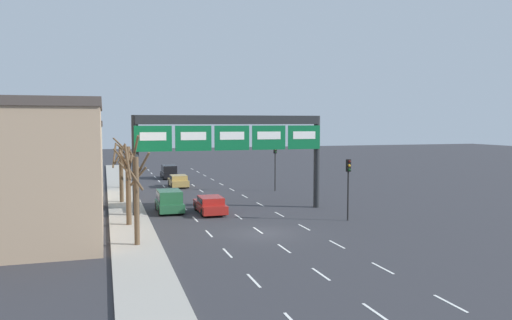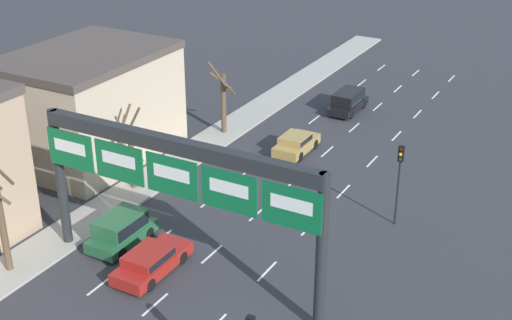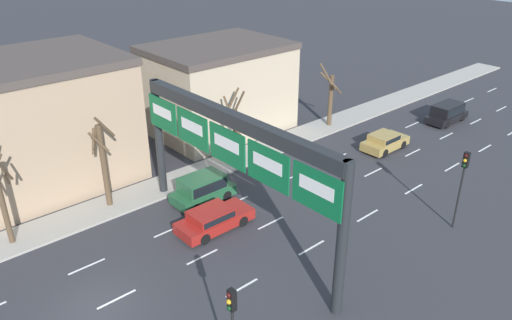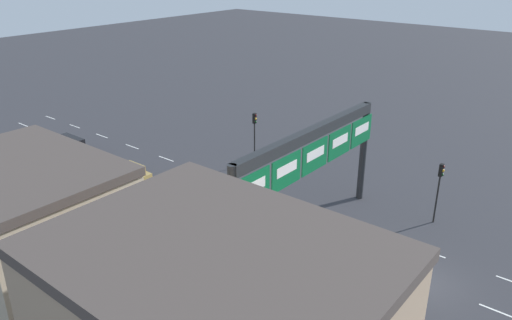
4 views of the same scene
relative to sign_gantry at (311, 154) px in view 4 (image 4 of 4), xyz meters
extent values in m
plane|color=#333338|center=(0.00, -8.16, -5.97)|extent=(220.00, 220.00, 0.00)
cube|color=white|center=(-3.30, -7.16, -5.96)|extent=(0.12, 2.00, 0.01)
cube|color=white|center=(-3.30, -2.16, -5.96)|extent=(0.12, 2.00, 0.01)
cube|color=white|center=(-3.30, 2.84, -5.96)|extent=(0.12, 2.00, 0.01)
cube|color=white|center=(-3.30, 7.84, -5.96)|extent=(0.12, 2.00, 0.01)
cube|color=white|center=(-3.30, 12.84, -5.96)|extent=(0.12, 2.00, 0.01)
cube|color=white|center=(-3.30, 17.84, -5.96)|extent=(0.12, 2.00, 0.01)
cube|color=white|center=(-3.30, 22.84, -5.96)|extent=(0.12, 2.00, 0.01)
cube|color=white|center=(-3.30, 27.84, -5.96)|extent=(0.12, 2.00, 0.01)
cube|color=white|center=(-3.30, 32.84, -5.96)|extent=(0.12, 2.00, 0.01)
cube|color=white|center=(0.00, -12.16, -5.96)|extent=(0.12, 2.00, 0.01)
cube|color=white|center=(0.00, -7.16, -5.96)|extent=(0.12, 2.00, 0.01)
cube|color=white|center=(0.00, -2.16, -5.96)|extent=(0.12, 2.00, 0.01)
cube|color=white|center=(0.00, 2.84, -5.96)|extent=(0.12, 2.00, 0.01)
cube|color=white|center=(0.00, 7.84, -5.96)|extent=(0.12, 2.00, 0.01)
cube|color=white|center=(0.00, 12.84, -5.96)|extent=(0.12, 2.00, 0.01)
cube|color=white|center=(0.00, 17.84, -5.96)|extent=(0.12, 2.00, 0.01)
cube|color=white|center=(0.00, 22.84, -5.96)|extent=(0.12, 2.00, 0.01)
cube|color=white|center=(0.00, 27.84, -5.96)|extent=(0.12, 2.00, 0.01)
cube|color=white|center=(0.00, 32.84, -5.96)|extent=(0.12, 2.00, 0.01)
cube|color=white|center=(0.00, 37.84, -5.96)|extent=(0.12, 2.00, 0.01)
cube|color=white|center=(3.30, -7.16, -5.96)|extent=(0.12, 2.00, 0.01)
cube|color=white|center=(3.30, -2.16, -5.96)|extent=(0.12, 2.00, 0.01)
cube|color=white|center=(3.30, 2.84, -5.96)|extent=(0.12, 2.00, 0.01)
cube|color=white|center=(3.30, 7.84, -5.96)|extent=(0.12, 2.00, 0.01)
cube|color=white|center=(3.30, 12.84, -5.96)|extent=(0.12, 2.00, 0.01)
cube|color=white|center=(3.30, 17.84, -5.96)|extent=(0.12, 2.00, 0.01)
cube|color=white|center=(3.30, 22.84, -5.96)|extent=(0.12, 2.00, 0.01)
cube|color=white|center=(3.30, 27.84, -5.96)|extent=(0.12, 2.00, 0.01)
cube|color=white|center=(3.30, 32.84, -5.96)|extent=(0.12, 2.00, 0.01)
cube|color=white|center=(3.30, 37.84, -5.96)|extent=(0.12, 2.00, 0.01)
cylinder|color=#232628|center=(-7.40, 0.06, -2.12)|extent=(0.51, 0.51, 7.69)
cylinder|color=#232628|center=(7.40, 0.06, -2.12)|extent=(0.51, 0.51, 7.69)
cube|color=#232628|center=(0.00, 0.06, 1.37)|extent=(14.80, 0.60, 0.70)
cube|color=#0C6033|center=(-6.10, -0.28, -0.05)|extent=(2.80, 0.08, 1.94)
cube|color=white|center=(-6.10, -0.32, 0.13)|extent=(1.96, 0.02, 0.62)
cube|color=#0C6033|center=(-3.05, -0.28, -0.05)|extent=(2.80, 0.08, 1.94)
cube|color=white|center=(-3.05, -0.32, 0.13)|extent=(1.96, 0.02, 0.62)
cube|color=#0C6033|center=(0.00, -0.28, -0.05)|extent=(2.80, 0.08, 1.94)
cube|color=white|center=(0.00, -0.32, 0.13)|extent=(1.96, 0.02, 0.62)
cube|color=#0C6033|center=(3.05, -0.28, -0.05)|extent=(2.80, 0.08, 1.94)
cube|color=white|center=(3.05, -0.32, 0.13)|extent=(1.96, 0.02, 0.62)
cube|color=#0C6033|center=(6.10, -0.28, -0.05)|extent=(2.80, 0.08, 1.94)
cube|color=white|center=(6.10, -0.32, 0.13)|extent=(1.96, 0.02, 0.62)
cube|color=#4C423D|center=(-14.38, -5.33, 2.25)|extent=(9.33, 12.07, 0.50)
cube|color=#C6B293|center=(-13.83, 9.65, -2.58)|extent=(8.05, 10.87, 6.78)
cube|color=#4C423D|center=(-13.83, 9.65, 1.06)|extent=(8.21, 11.08, 0.50)
cube|color=#A88947|center=(-1.84, 16.72, -5.44)|extent=(1.85, 3.99, 0.65)
cube|color=#A88947|center=(-1.84, 16.48, -4.87)|extent=(1.70, 2.07, 0.50)
cube|color=black|center=(-1.84, 16.48, -4.87)|extent=(1.73, 1.91, 0.36)
cylinder|color=black|center=(-2.67, 17.92, -5.64)|extent=(0.22, 0.66, 0.66)
cylinder|color=black|center=(-1.00, 17.92, -5.64)|extent=(0.22, 0.66, 0.66)
cylinder|color=black|center=(-2.67, 15.53, -5.64)|extent=(0.22, 0.66, 0.66)
cylinder|color=black|center=(-1.00, 15.53, -5.64)|extent=(0.22, 0.66, 0.66)
cube|color=#235B38|center=(-4.75, 1.36, -5.44)|extent=(1.92, 3.98, 0.65)
cube|color=#235B38|center=(-4.75, 1.32, -4.66)|extent=(1.77, 2.79, 0.92)
cube|color=black|center=(-4.75, 1.32, -4.66)|extent=(1.81, 2.57, 0.66)
cylinder|color=black|center=(-5.62, 2.56, -5.64)|extent=(0.22, 0.66, 0.66)
cylinder|color=black|center=(-3.88, 2.56, -5.64)|extent=(0.22, 0.66, 0.66)
cylinder|color=black|center=(-5.62, 0.17, -5.64)|extent=(0.22, 0.66, 0.66)
cylinder|color=black|center=(-3.88, 0.17, -5.64)|extent=(0.22, 0.66, 0.66)
cube|color=maroon|center=(-1.73, 0.02, -5.45)|extent=(1.89, 4.58, 0.64)
cube|color=maroon|center=(-1.73, -0.25, -4.87)|extent=(1.74, 2.38, 0.50)
cube|color=black|center=(-1.73, -0.25, -4.87)|extent=(1.78, 2.19, 0.36)
cylinder|color=black|center=(-2.59, 1.40, -5.64)|extent=(0.22, 0.66, 0.66)
cylinder|color=black|center=(-0.88, 1.40, -5.64)|extent=(0.22, 0.66, 0.66)
cylinder|color=black|center=(-2.59, -1.35, -5.64)|extent=(0.22, 0.66, 0.66)
cylinder|color=black|center=(-0.88, -1.35, -5.64)|extent=(0.22, 0.66, 0.66)
cube|color=black|center=(-1.73, 25.74, -5.49)|extent=(1.81, 4.34, 0.56)
cube|color=black|center=(-1.73, 25.69, -4.75)|extent=(1.67, 3.04, 0.92)
cube|color=black|center=(-1.73, 25.69, -4.75)|extent=(1.70, 2.80, 0.66)
cylinder|color=black|center=(-2.55, 27.04, -5.64)|extent=(0.22, 0.66, 0.66)
cylinder|color=black|center=(-0.91, 27.04, -5.64)|extent=(0.22, 0.66, 0.66)
cylinder|color=black|center=(-2.55, 24.43, -5.64)|extent=(0.22, 0.66, 0.66)
cylinder|color=black|center=(-0.91, 24.43, -5.64)|extent=(0.22, 0.66, 0.66)
cylinder|color=black|center=(7.26, -5.87, -4.18)|extent=(0.12, 0.12, 3.58)
cube|color=black|center=(7.26, -5.87, -1.94)|extent=(0.30, 0.24, 0.90)
sphere|color=#3D0E0C|center=(7.26, -6.00, -1.64)|extent=(0.20, 0.20, 0.20)
sphere|color=gold|center=(7.26, -6.00, -1.94)|extent=(0.20, 0.20, 0.20)
sphere|color=#0E3515|center=(7.26, -6.00, -2.24)|extent=(0.20, 0.20, 0.20)
cylinder|color=black|center=(7.37, 10.57, -4.00)|extent=(0.12, 0.12, 3.93)
cube|color=black|center=(7.37, 10.57, -1.58)|extent=(0.30, 0.24, 0.90)
sphere|color=#3D0E0C|center=(7.37, 10.44, -1.28)|extent=(0.20, 0.20, 0.20)
sphere|color=gold|center=(7.37, 10.44, -1.58)|extent=(0.20, 0.20, 0.20)
sphere|color=#0E3515|center=(7.37, 10.44, -1.88)|extent=(0.20, 0.20, 0.20)
cylinder|color=brown|center=(-8.10, -3.44, -3.14)|extent=(0.35, 0.35, 5.36)
cylinder|color=brown|center=(-7.70, -3.73, -1.35)|extent=(0.78, 0.99, 1.32)
cylinder|color=brown|center=(-8.33, -3.76, -1.32)|extent=(0.83, 0.66, 1.12)
cylinder|color=brown|center=(-7.55, -3.31, -0.46)|extent=(0.44, 1.27, 1.58)
cylinder|color=brown|center=(-8.41, -3.67, -1.45)|extent=(0.67, 0.82, 1.63)
cylinder|color=brown|center=(-8.38, -9.49, -1.06)|extent=(0.38, 1.05, 1.97)
cylinder|color=brown|center=(-7.58, -8.98, -1.35)|extent=(0.97, 0.89, 1.67)
cylinder|color=brown|center=(-7.78, -8.95, -1.94)|extent=(1.01, 0.47, 1.14)
cylinder|color=brown|center=(-8.28, -9.20, -1.41)|extent=(0.53, 0.87, 1.52)
cylinder|color=brown|center=(-7.93, -9.71, -2.10)|extent=(0.79, 0.15, 1.16)
cylinder|color=brown|center=(-7.93, 17.12, -3.61)|extent=(0.38, 0.38, 4.41)
cylinder|color=brown|center=(-7.37, 17.08, -2.35)|extent=(0.28, 1.27, 1.29)
cylinder|color=brown|center=(-7.71, 16.81, -1.97)|extent=(0.85, 0.66, 1.11)
cylinder|color=brown|center=(-7.70, 16.43, -1.64)|extent=(1.55, 0.65, 1.22)
cylinder|color=brown|center=(-7.97, 16.40, -1.19)|extent=(1.58, 0.24, 1.59)
cylinder|color=brown|center=(-8.23, 6.87, -3.92)|extent=(0.35, 0.35, 3.79)
cylinder|color=brown|center=(-8.77, 7.02, -1.69)|extent=(0.50, 1.26, 2.17)
cylinder|color=brown|center=(-8.31, 6.32, -1.78)|extent=(1.24, 0.33, 1.49)
cylinder|color=brown|center=(-7.83, 6.21, -2.95)|extent=(1.50, 0.99, 1.63)
cylinder|color=brown|center=(-8.31, 7.35, -1.61)|extent=(1.12, 0.34, 1.89)
camera|label=1|loc=(-9.65, -38.26, 1.16)|focal=35.00mm
camera|label=2|loc=(17.49, -23.91, 14.40)|focal=50.00mm
camera|label=3|loc=(18.22, -14.37, 10.33)|focal=35.00mm
camera|label=4|loc=(-24.78, -15.53, 11.67)|focal=35.00mm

